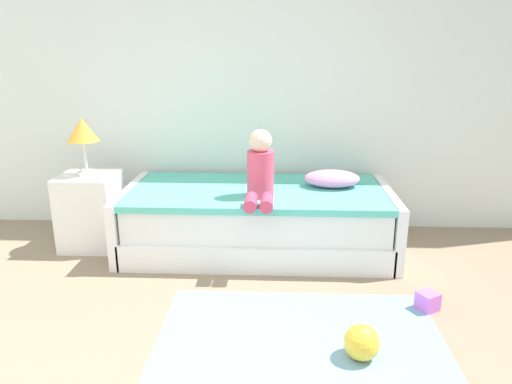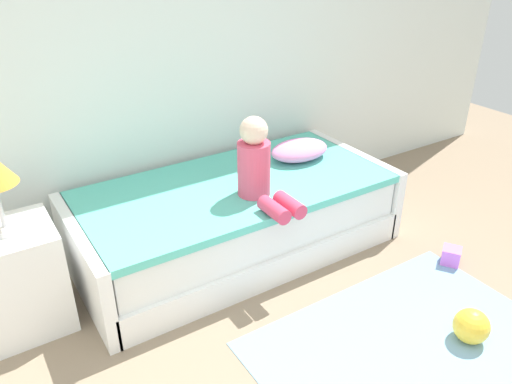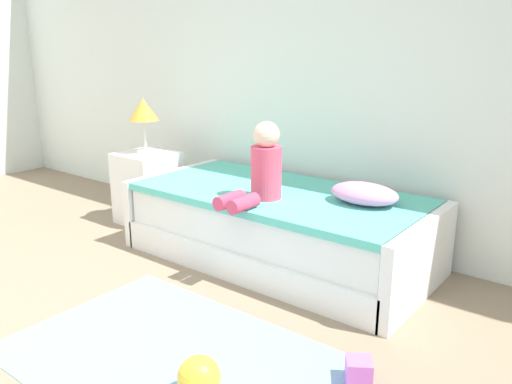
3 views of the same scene
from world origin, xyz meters
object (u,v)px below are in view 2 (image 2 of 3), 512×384
nightstand (19,279)px  pillow (299,150)px  toy_ball (471,326)px  bed (236,217)px  child_figure (258,166)px  toy_block (451,256)px

nightstand → pillow: (1.94, 0.11, 0.26)m
pillow → toy_ball: bearing=-89.4°
nightstand → toy_ball: nightstand is taller
bed → nightstand: bearing=-179.6°
bed → pillow: 0.68m
bed → nightstand: nightstand is taller
child_figure → toy_block: 1.42m
pillow → toy_block: 1.24m
bed → pillow: (0.59, 0.10, 0.32)m
bed → pillow: pillow is taller
toy_block → bed: bearing=140.3°
toy_ball → toy_block: size_ratio=1.68×
toy_ball → toy_block: (0.49, 0.51, -0.04)m
bed → toy_block: bed is taller
bed → toy_ball: 1.55m
bed → child_figure: bearing=-82.7°
bed → toy_ball: (0.61, -1.42, -0.15)m
child_figure → toy_block: (1.07, -0.68, -0.65)m
toy_block → child_figure: bearing=147.4°
child_figure → toy_ball: 1.46m
toy_ball → nightstand: bearing=144.1°
child_figure → bed: bearing=97.3°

